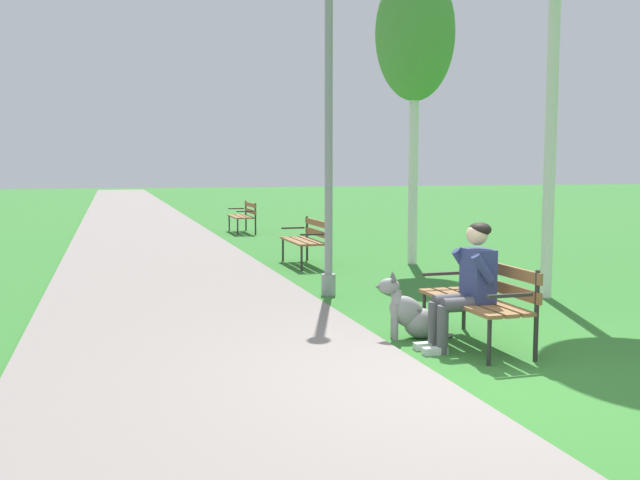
% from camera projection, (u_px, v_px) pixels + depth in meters
% --- Properties ---
extents(ground_plane, '(120.00, 120.00, 0.00)m').
position_uv_depth(ground_plane, '(491.00, 382.00, 5.89)').
color(ground_plane, '#33752D').
extents(paved_path, '(3.54, 60.00, 0.04)m').
position_uv_depth(paved_path, '(133.00, 212.00, 28.17)').
color(paved_path, gray).
rests_on(paved_path, ground).
extents(park_bench_near, '(0.55, 1.50, 0.85)m').
position_uv_depth(park_bench_near, '(481.00, 295.00, 7.08)').
color(park_bench_near, olive).
rests_on(park_bench_near, ground).
extents(park_bench_mid, '(0.55, 1.50, 0.85)m').
position_uv_depth(park_bench_mid, '(308.00, 237.00, 12.94)').
color(park_bench_mid, olive).
rests_on(park_bench_mid, ground).
extents(park_bench_far, '(0.55, 1.50, 0.85)m').
position_uv_depth(park_bench_far, '(244.00, 214.00, 19.42)').
color(park_bench_far, olive).
rests_on(park_bench_far, ground).
extents(person_seated_on_near_bench, '(0.74, 0.49, 1.25)m').
position_uv_depth(person_seated_on_near_bench, '(468.00, 281.00, 6.90)').
color(person_seated_on_near_bench, '#4C4C51').
rests_on(person_seated_on_near_bench, ground).
extents(dog_grey, '(0.82, 0.37, 0.71)m').
position_uv_depth(dog_grey, '(411.00, 314.00, 7.38)').
color(dog_grey, gray).
rests_on(dog_grey, ground).
extents(lamp_post_near, '(0.24, 0.24, 4.46)m').
position_uv_depth(lamp_post_near, '(329.00, 129.00, 9.69)').
color(lamp_post_near, gray).
rests_on(lamp_post_near, ground).
extents(birch_tree_third, '(1.45, 1.35, 5.40)m').
position_uv_depth(birch_tree_third, '(415.00, 36.00, 12.73)').
color(birch_tree_third, silver).
rests_on(birch_tree_third, ground).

